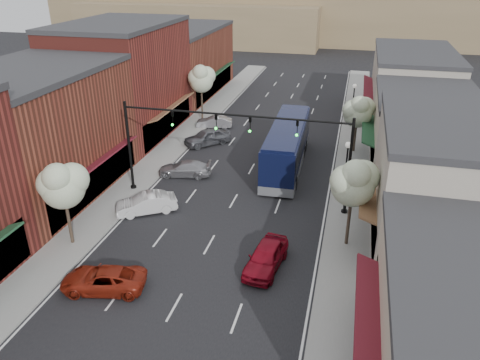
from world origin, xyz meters
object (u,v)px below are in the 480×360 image
Objects in this scene: tree_right_far at (358,111)px; lamp_post_near at (347,161)px; lamp_post_far at (354,97)px; tree_left_far at (201,78)px; tree_right_near at (354,181)px; red_hatchback at (266,257)px; parked_car_a at (103,279)px; coach_bus at (287,145)px; parked_car_e at (214,122)px; parked_car_b at (146,204)px; parked_car_d at (207,137)px; signal_mast_right at (314,149)px; tree_left_near at (62,184)px; signal_mast_left at (158,136)px; parked_car_c at (185,169)px.

tree_right_far is 1.22× the size of lamp_post_near.
lamp_post_far is at bearing 90.00° from lamp_post_near.
lamp_post_far is at bearing 7.30° from tree_left_far.
tree_right_far is at bearing -86.12° from lamp_post_far.
tree_right_near is 6.74m from red_hatchback.
parked_car_a is at bearing -110.85° from lamp_post_far.
tree_right_far is 0.44× the size of coach_bus.
parked_car_a is 27.18m from parked_car_e.
lamp_post_far is at bearing 95.99° from parked_car_e.
parked_car_b is at bearing 162.42° from red_hatchback.
lamp_post_far is 16.31m from parked_car_d.
parked_car_d is at bearing -68.45° from tree_left_far.
coach_bus is at bearing 35.36° from parked_car_e.
signal_mast_right is at bearing -131.05° from lamp_post_near.
red_hatchback is at bearing 105.22° from parked_car_a.
parked_car_a is at bearing -82.17° from tree_left_far.
parked_car_a is (-12.55, -23.46, -3.36)m from tree_right_far.
tree_right_near is 24.11m from lamp_post_far.
tree_left_near is at bearing -166.45° from tree_right_near.
parked_car_b is (-11.12, -3.11, -3.93)m from signal_mast_right.
parked_car_d is 1.22× the size of parked_car_e.
tree_right_far is 26.81m from parked_car_a.
signal_mast_left is 24.14m from lamp_post_far.
parked_car_b is 0.97× the size of parked_car_c.
tree_right_near is at bearing -85.23° from lamp_post_near.
signal_mast_right is 16.05m from tree_left_near.
lamp_post_far is at bearing 89.40° from red_hatchback.
red_hatchback is (-4.45, -3.45, -3.71)m from tree_right_near.
signal_mast_right is at bearing -52.29° from tree_left_far.
lamp_post_near is at bearing 94.77° from tree_right_near.
parked_car_d is at bearing 133.01° from tree_right_near.
signal_mast_left reaches higher than parked_car_c.
lamp_post_far is (0.00, 17.50, 0.00)m from lamp_post_near.
parked_car_c is (-0.81, 14.88, -0.00)m from parked_car_a.
coach_bus is 2.87× the size of parked_car_c.
parked_car_c is (3.24, -14.57, -3.98)m from tree_left_far.
signal_mast_left is at bearing -81.65° from tree_left_far.
red_hatchback is at bearing -111.33° from lamp_post_near.
lamp_post_far is (-0.55, 24.06, -1.45)m from tree_right_near.
lamp_post_far is 0.36× the size of coach_bus.
coach_bus is at bearing 107.20° from parked_car_c.
lamp_post_far is (16.05, 28.06, -1.22)m from tree_left_near.
lamp_post_near and lamp_post_far have the same top height.
tree_left_far is 1.38× the size of lamp_post_near.
parked_car_e is (-14.55, 3.65, -3.38)m from tree_right_far.
coach_bus is (11.03, 15.23, -2.26)m from tree_left_near.
parked_car_e is at bearing 144.85° from parked_car_d.
coach_bus is 2.73× the size of parked_car_a.
tree_right_far is (2.73, 11.95, -0.63)m from signal_mast_right.
parked_car_a is at bearing -7.27° from parked_car_e.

